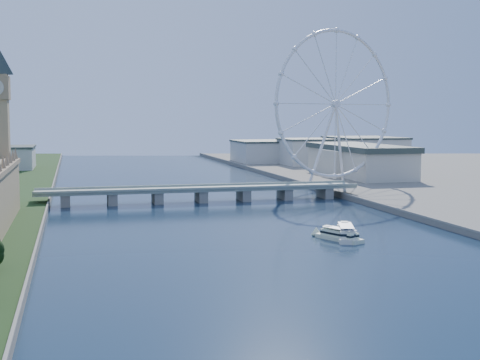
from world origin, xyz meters
name	(u,v)px	position (x,y,z in m)	size (l,w,h in m)	color
ground	(425,348)	(0.00, 0.00, 0.00)	(2000.00, 2000.00, 0.00)	#1B334D
westminster_bridge	(201,192)	(0.00, 300.00, 6.63)	(220.00, 22.00, 9.50)	gray
london_eye	(335,105)	(119.98, 355.08, 67.52)	(113.60, 39.12, 124.30)	silver
county_hall	(359,179)	(175.00, 430.00, 0.00)	(54.00, 144.00, 35.00)	beige
city_skyline	(192,155)	(39.22, 560.08, 16.96)	(505.00, 280.00, 32.00)	beige
tour_boat_near	(339,240)	(35.83, 141.98, 0.00)	(7.21, 28.31, 6.24)	silver
tour_boat_far	(346,239)	(40.26, 144.57, 0.00)	(8.27, 32.25, 7.15)	silver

